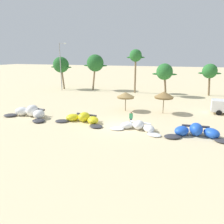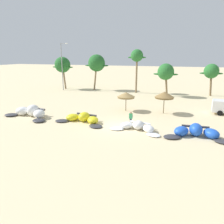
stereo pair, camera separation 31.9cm
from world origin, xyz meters
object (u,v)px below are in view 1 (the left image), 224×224
kite_left (83,119)px  kite_center (196,132)px  palm_center_left (165,72)px  kite_left_of_center (138,127)px  palm_left (95,63)px  kite_far_left (30,113)px  palm_center_right (210,71)px  person_near_kites (131,119)px  palm_left_of_gap (136,57)px  beach_umbrella_middle (164,95)px  palm_leftmost (61,65)px  lamppost_west (61,65)px  beach_umbrella_near_van (126,95)px

kite_left → kite_center: kite_center is taller
kite_left → palm_center_left: bearing=69.7°
kite_left_of_center → palm_left: bearing=122.0°
kite_far_left → palm_center_right: 32.70m
palm_left → palm_center_left: palm_left is taller
person_near_kites → palm_left_of_gap: 22.72m
beach_umbrella_middle → palm_leftmost: 28.43m
kite_center → palm_center_left: palm_center_left is taller
lamppost_west → beach_umbrella_near_van: bearing=-36.2°
kite_center → palm_center_left: 21.43m
kite_left → palm_left_of_gap: 22.90m
palm_center_left → lamppost_west: lamppost_west is taller
kite_far_left → kite_left: (7.25, 0.14, -0.14)m
person_near_kites → palm_leftmost: 30.40m
kite_far_left → kite_left_of_center: size_ratio=1.22×
palm_center_left → kite_left_of_center: bearing=-91.7°
beach_umbrella_near_van → beach_umbrella_middle: bearing=3.9°
beach_umbrella_middle → palm_left: 22.81m
palm_left_of_gap → beach_umbrella_near_van: bearing=-82.2°
palm_leftmost → palm_left: palm_left is taller
beach_umbrella_middle → kite_center: bearing=-63.0°
kite_center → palm_center_right: 24.36m
palm_center_left → person_near_kites: bearing=-94.8°
palm_left → kite_left_of_center: bearing=-58.0°
kite_left → palm_center_right: bearing=56.5°
beach_umbrella_middle → palm_leftmost: (-24.26, 14.54, 2.88)m
beach_umbrella_near_van → palm_center_right: bearing=54.1°
palm_left_of_gap → lamppost_west: lamppost_west is taller
person_near_kites → palm_left: palm_left is taller
beach_umbrella_near_van → lamppost_west: lamppost_west is taller
kite_far_left → beach_umbrella_near_van: beach_umbrella_near_van is taller
palm_center_left → palm_left: bearing=169.4°
kite_far_left → beach_umbrella_middle: size_ratio=2.33×
palm_center_right → lamppost_west: (-30.03, -3.29, 1.00)m
person_near_kites → kite_center: bearing=-9.5°
beach_umbrella_near_van → beach_umbrella_middle: beach_umbrella_middle is taller
palm_center_left → lamppost_west: bearing=179.7°
kite_left_of_center → kite_center: 5.74m
kite_left_of_center → palm_leftmost: palm_leftmost is taller
kite_far_left → palm_left: (-0.55, 22.72, 5.28)m
person_near_kites → palm_center_right: palm_center_right is taller
kite_far_left → palm_center_left: bearing=53.8°
kite_left → palm_center_right: 28.10m
palm_left_of_gap → kite_far_left: bearing=-111.3°
beach_umbrella_near_van → palm_left: palm_left is taller
beach_umbrella_near_van → beach_umbrella_middle: (5.15, 0.35, 0.27)m
beach_umbrella_near_van → kite_left_of_center: bearing=-65.6°
kite_far_left → lamppost_west: lamppost_west is taller
palm_leftmost → kite_far_left: bearing=-68.6°
kite_center → beach_umbrella_middle: (-3.91, 7.67, 2.05)m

